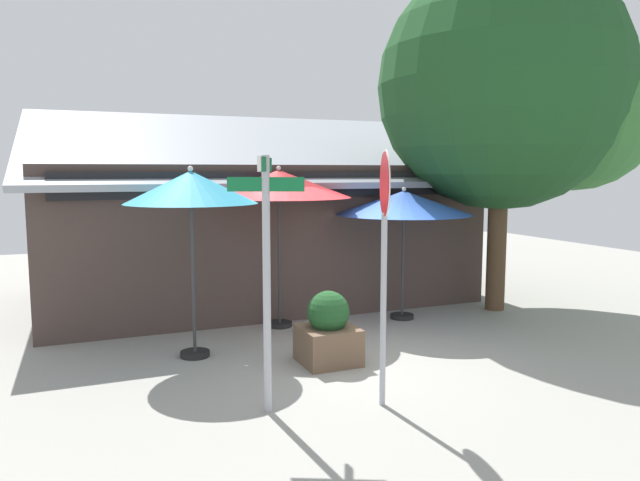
% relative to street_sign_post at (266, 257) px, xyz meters
% --- Properties ---
extents(ground_plane, '(28.00, 28.00, 0.10)m').
position_rel_street_sign_post_xyz_m(ground_plane, '(1.91, 1.63, -1.85)').
color(ground_plane, '#9E9B93').
extents(cafe_building, '(9.12, 5.36, 4.14)m').
position_rel_street_sign_post_xyz_m(cafe_building, '(1.66, 6.22, -0.27)').
color(cafe_building, '#473833').
rests_on(cafe_building, ground).
extents(street_sign_post, '(0.79, 0.85, 2.94)m').
position_rel_street_sign_post_xyz_m(street_sign_post, '(0.00, 0.00, 0.00)').
color(street_sign_post, '#A8AAB2').
rests_on(street_sign_post, ground).
extents(stop_sign, '(0.29, 0.74, 3.01)m').
position_rel_street_sign_post_xyz_m(stop_sign, '(1.31, -0.34, 0.30)').
color(stop_sign, '#A8AAB2').
rests_on(stop_sign, ground).
extents(patio_umbrella_teal_left, '(1.93, 1.93, 2.84)m').
position_rel_street_sign_post_xyz_m(patio_umbrella_teal_left, '(-0.39, 2.37, 0.70)').
color(patio_umbrella_teal_left, black).
rests_on(patio_umbrella_teal_left, ground).
extents(patio_umbrella_crimson_center, '(2.54, 2.54, 2.85)m').
position_rel_street_sign_post_xyz_m(patio_umbrella_crimson_center, '(1.35, 3.53, 0.72)').
color(patio_umbrella_crimson_center, black).
rests_on(patio_umbrella_crimson_center, ground).
extents(patio_umbrella_royal_blue_right, '(2.52, 2.52, 2.47)m').
position_rel_street_sign_post_xyz_m(patio_umbrella_royal_blue_right, '(3.66, 3.19, 0.36)').
color(patio_umbrella_royal_blue_right, black).
rests_on(patio_umbrella_royal_blue_right, ground).
extents(shade_tree, '(5.24, 4.78, 6.78)m').
position_rel_street_sign_post_xyz_m(shade_tree, '(6.03, 3.00, 2.48)').
color(shade_tree, brown).
rests_on(shade_tree, ground).
extents(sidewalk_planter, '(0.80, 0.80, 1.06)m').
position_rel_street_sign_post_xyz_m(sidewalk_planter, '(1.34, 1.33, -1.34)').
color(sidewalk_planter, brown).
rests_on(sidewalk_planter, ground).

